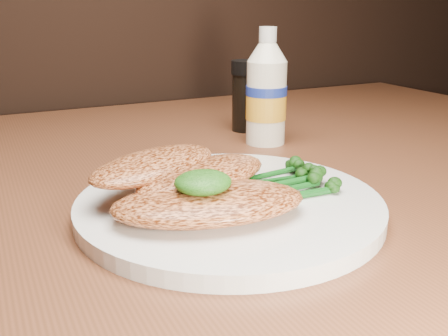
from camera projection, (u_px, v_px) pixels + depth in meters
name	position (u px, v px, depth m)	size (l,w,h in m)	color
plate	(229.00, 205.00, 0.47)	(0.28, 0.28, 0.01)	white
chicken_front	(209.00, 203.00, 0.42)	(0.16, 0.09, 0.03)	#CC7341
chicken_mid	(203.00, 175.00, 0.46)	(0.14, 0.07, 0.02)	#CC7341
chicken_back	(155.00, 165.00, 0.47)	(0.14, 0.07, 0.02)	#CC7341
pesto_front	(203.00, 182.00, 0.41)	(0.05, 0.04, 0.02)	#0D3307
broccolini_bundle	(272.00, 179.00, 0.48)	(0.14, 0.10, 0.02)	#114D15
mayo_bottle	(266.00, 87.00, 0.67)	(0.05, 0.05, 0.15)	white
pepper_grinder	(245.00, 96.00, 0.75)	(0.04, 0.04, 0.10)	black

